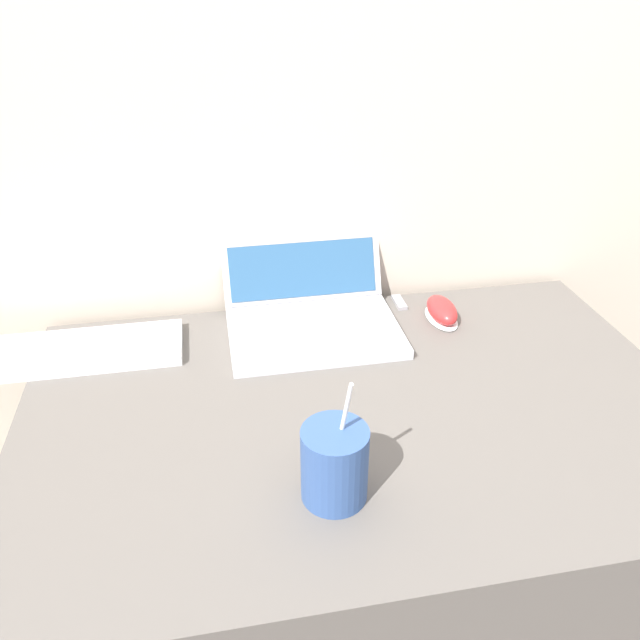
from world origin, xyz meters
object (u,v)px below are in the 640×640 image
(laptop, at_px, (310,306))
(external_keyboard, at_px, (64,353))
(computer_mouse, at_px, (442,311))
(drink_cup, at_px, (335,463))
(usb_stick, at_px, (399,302))

(laptop, height_order, external_keyboard, laptop)
(computer_mouse, height_order, external_keyboard, computer_mouse)
(laptop, distance_m, drink_cup, 0.48)
(usb_stick, bearing_deg, computer_mouse, -49.50)
(computer_mouse, distance_m, usb_stick, 0.11)
(laptop, distance_m, external_keyboard, 0.49)
(computer_mouse, bearing_deg, usb_stick, 130.50)
(external_keyboard, xyz_separation_m, usb_stick, (0.69, 0.08, -0.01))
(drink_cup, bearing_deg, computer_mouse, 53.95)
(laptop, xyz_separation_m, drink_cup, (-0.05, -0.48, 0.02))
(usb_stick, bearing_deg, external_keyboard, -173.02)
(laptop, xyz_separation_m, external_keyboard, (-0.48, -0.04, -0.03))
(drink_cup, relative_size, external_keyboard, 0.46)
(drink_cup, relative_size, usb_stick, 3.37)
(usb_stick, bearing_deg, laptop, -166.84)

